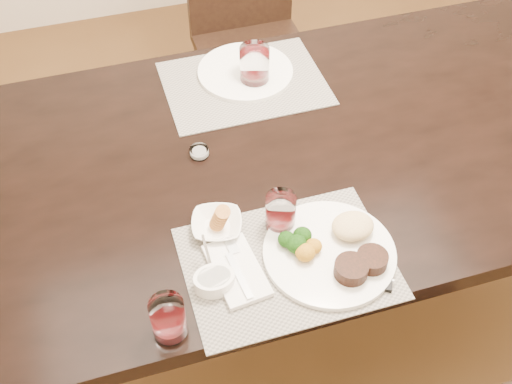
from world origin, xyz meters
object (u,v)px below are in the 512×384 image
object	(u,v)px
chair_far	(248,27)
cracker_bowl	(217,224)
wine_glass_near	(281,214)
far_plate	(245,72)
dinner_plate	(336,250)
steak_knife	(383,265)

from	to	relation	value
chair_far	cracker_bowl	xyz separation A→B (m)	(-0.41, -1.14, 0.27)
wine_glass_near	far_plate	bearing A→B (deg)	81.57
chair_far	wine_glass_near	bearing A→B (deg)	-102.91
chair_far	cracker_bowl	bearing A→B (deg)	-109.90
dinner_plate	far_plate	world-z (taller)	dinner_plate
dinner_plate	wine_glass_near	xyz separation A→B (m)	(-0.09, 0.12, 0.03)
far_plate	steak_knife	bearing A→B (deg)	-82.80
chair_far	dinner_plate	distance (m)	1.33
chair_far	cracker_bowl	size ratio (longest dim) A/B	6.29
wine_glass_near	far_plate	distance (m)	0.59
dinner_plate	wine_glass_near	world-z (taller)	wine_glass_near
dinner_plate	wine_glass_near	distance (m)	0.15
chair_far	wine_glass_near	size ratio (longest dim) A/B	9.33
dinner_plate	steak_knife	size ratio (longest dim) A/B	1.41
dinner_plate	cracker_bowl	distance (m)	0.28
chair_far	far_plate	xyz separation A→B (m)	(-0.18, -0.59, 0.26)
cracker_bowl	far_plate	bearing A→B (deg)	67.24
steak_knife	dinner_plate	bearing A→B (deg)	172.53
far_plate	chair_far	bearing A→B (deg)	72.84
cracker_bowl	wine_glass_near	xyz separation A→B (m)	(0.14, -0.03, 0.03)
steak_knife	cracker_bowl	bearing A→B (deg)	174.08
steak_knife	wine_glass_near	distance (m)	0.26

